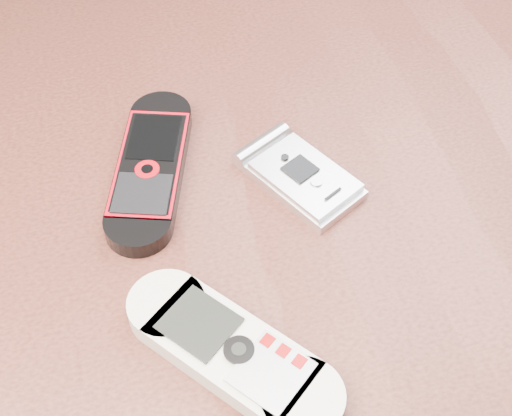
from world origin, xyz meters
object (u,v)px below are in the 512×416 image
object	(u,v)px
nokia_black_red	(150,167)
motorola_razr	(302,177)
table	(250,296)
nokia_white	(231,351)

from	to	relation	value
nokia_black_red	motorola_razr	size ratio (longest dim) A/B	1.61
motorola_razr	table	bearing A→B (deg)	177.37
table	nokia_white	xyz separation A→B (m)	(-0.04, -0.11, 0.11)
nokia_black_red	nokia_white	bearing A→B (deg)	-63.76
table	motorola_razr	size ratio (longest dim) A/B	12.09
nokia_white	nokia_black_red	world-z (taller)	nokia_white
table	motorola_razr	xyz separation A→B (m)	(0.05, 0.02, 0.11)
motorola_razr	nokia_white	bearing A→B (deg)	-151.67
nokia_black_red	motorola_razr	world-z (taller)	same
nokia_white	table	bearing A→B (deg)	31.40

